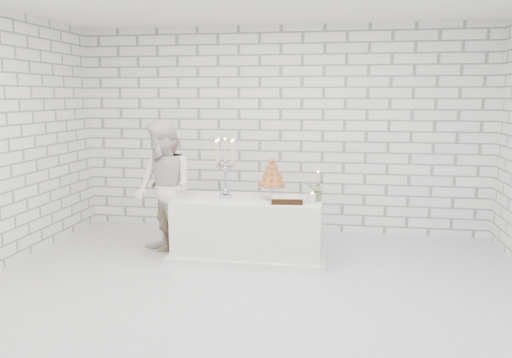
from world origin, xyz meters
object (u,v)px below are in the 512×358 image
Objects in this scene: groom at (166,193)px; cake_table at (249,228)px; croquembouche at (272,178)px; candelabra at (225,168)px; bride at (164,190)px.

cake_table is at bearing 76.87° from groom.
croquembouche is (1.41, -0.13, 0.26)m from groom.
groom is 2.90× the size of croquembouche.
cake_table is 0.70m from croquembouche.
cake_table is 1.20× the size of groom.
groom is 0.93m from candelabra.
candelabra reaches higher than cake_table.
groom is 0.34m from bride.
cake_table is 1.16m from bride.
groom reaches higher than cake_table.
croquembouche is at bearing 4.79° from candelabra.
bride is at bearing -170.15° from candelabra.
candelabra is (0.75, 0.13, 0.27)m from bride.
candelabra is (-0.29, -0.00, 0.75)m from cake_table.
bride reaches higher than groom.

